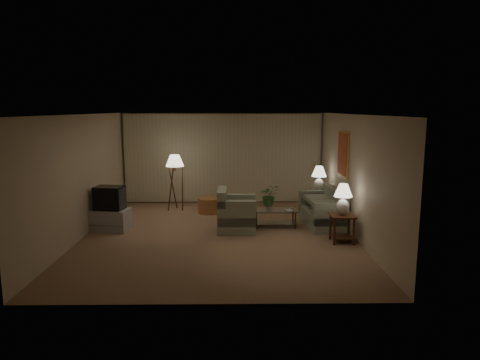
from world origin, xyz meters
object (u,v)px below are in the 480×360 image
side_table_far (318,199)px  table_lamp_near (343,197)px  sofa (322,211)px  side_table_near (342,224)px  ottoman (209,205)px  floor_lamp (175,181)px  tv_cabinet (111,220)px  armchair (237,214)px  coffee_table (275,215)px  table_lamp_far (319,176)px  vase (269,206)px  crt_tv (109,198)px

side_table_far → table_lamp_near: table_lamp_near is taller
sofa → side_table_far: (0.15, 1.25, 0.03)m
side_table_near → ottoman: side_table_near is taller
side_table_near → floor_lamp: size_ratio=0.38×
tv_cabinet → armchair: bearing=8.4°
armchair → sofa: bearing=-77.8°
coffee_table → table_lamp_far: bearing=46.0°
side_table_far → coffee_table: side_table_far is taller
ottoman → vase: 2.10m
armchair → table_lamp_far: (2.23, 1.67, 0.62)m
table_lamp_far → ottoman: (-2.99, 0.05, -0.80)m
side_table_far → floor_lamp: bearing=174.1°
side_table_far → floor_lamp: (-3.94, 0.41, 0.42)m
vase → floor_lamp: bearing=144.8°
vase → table_lamp_far: bearing=42.9°
table_lamp_far → vase: (-1.46, -1.35, -0.51)m
side_table_far → table_lamp_near: 2.67m
tv_cabinet → ottoman: bearing=46.5°
side_table_far → side_table_near: bearing=-90.0°
table_lamp_far → floor_lamp: floor_lamp is taller
coffee_table → tv_cabinet: tv_cabinet is taller
table_lamp_near → coffee_table: 1.94m
floor_lamp → ottoman: (0.96, -0.35, -0.61)m
armchair → ottoman: armchair is taller
side_table_near → table_lamp_near: bearing=0.0°
table_lamp_far → coffee_table: (-1.31, -1.35, -0.73)m
floor_lamp → crt_tv: bearing=-121.8°
sofa → table_lamp_near: bearing=1.8°
armchair → side_table_near: (2.23, -0.93, 0.02)m
sofa → armchair: (-2.08, -0.42, 0.03)m
ottoman → sofa: bearing=-24.7°
armchair → vase: armchair is taller
table_lamp_near → coffee_table: (-1.31, 1.25, -0.72)m
table_lamp_near → ottoman: 4.07m
side_table_near → floor_lamp: floor_lamp is taller
side_table_near → coffee_table: side_table_near is taller
armchair → side_table_far: size_ratio=1.58×
armchair → floor_lamp: (-1.71, 2.08, 0.43)m
side_table_near → table_lamp_far: bearing=90.0°
table_lamp_far → vase: 2.05m
table_lamp_far → coffee_table: 2.02m
sofa → ottoman: size_ratio=2.81×
table_lamp_near → tv_cabinet: (-5.20, 0.98, -0.74)m
coffee_table → crt_tv: 3.94m
side_table_near → crt_tv: bearing=169.3°
side_table_far → crt_tv: size_ratio=0.86×
coffee_table → side_table_far: bearing=46.0°
table_lamp_near → floor_lamp: floor_lamp is taller
sofa → side_table_near: 1.36m
crt_tv → table_lamp_far: bearing=26.7°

